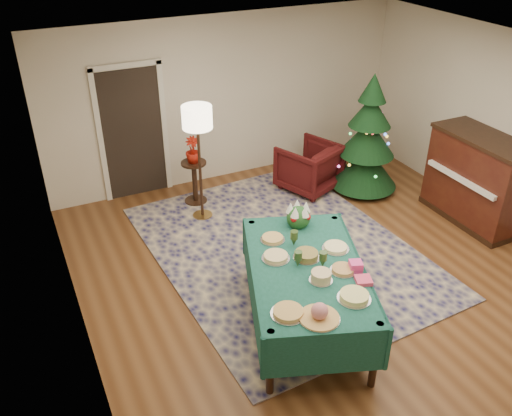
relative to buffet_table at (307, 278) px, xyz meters
name	(u,v)px	position (x,y,z in m)	size (l,w,h in m)	color
room_shell	(350,192)	(0.74, 0.38, 0.70)	(7.00, 7.00, 7.00)	#593319
doorway	(133,130)	(-0.86, 3.86, 0.44)	(1.08, 0.04, 2.16)	black
rug	(282,250)	(0.46, 1.40, -0.64)	(3.20, 4.20, 0.02)	#13134A
buffet_table	(307,278)	(0.00, 0.00, 0.00)	(1.86, 2.38, 0.81)	black
platter_0	(288,312)	(-0.55, -0.58, 0.19)	(0.34, 0.34, 0.05)	silver
platter_1	(319,313)	(-0.32, -0.76, 0.23)	(0.39, 0.39, 0.18)	silver
platter_2	(354,297)	(0.14, -0.67, 0.19)	(0.34, 0.34, 0.07)	silver
platter_3	(321,277)	(0.00, -0.28, 0.21)	(0.24, 0.24, 0.11)	silver
platter_4	(343,270)	(0.29, -0.24, 0.18)	(0.28, 0.28, 0.05)	silver
platter_5	(276,257)	(-0.24, 0.26, 0.19)	(0.31, 0.31, 0.06)	silver
platter_6	(307,255)	(0.06, 0.13, 0.20)	(0.30, 0.30, 0.08)	silver
platter_7	(336,248)	(0.44, 0.14, 0.18)	(0.30, 0.30, 0.05)	silver
platter_8	(273,239)	(-0.11, 0.60, 0.18)	(0.28, 0.28, 0.05)	silver
goblet_0	(294,238)	(0.06, 0.40, 0.26)	(0.09, 0.09, 0.19)	#2D471E
goblet_1	(323,259)	(0.14, -0.08, 0.26)	(0.09, 0.09, 0.19)	#2D471E
goblet_2	(298,259)	(-0.10, 0.04, 0.26)	(0.09, 0.09, 0.19)	#2D471E
napkin_stack	(363,280)	(0.38, -0.48, 0.18)	(0.16, 0.16, 0.04)	#E7406A
gift_box	(356,266)	(0.42, -0.28, 0.22)	(0.13, 0.13, 0.11)	#EB4195
centerpiece	(298,215)	(0.31, 0.75, 0.30)	(0.29, 0.29, 0.34)	#1E4C1E
armchair	(309,165)	(1.70, 2.80, -0.22)	(0.84, 0.79, 0.87)	#3E0D0E
floor_lamp	(197,124)	(-0.20, 2.72, 0.83)	(0.42, 0.42, 1.75)	#A57F3F
side_table	(195,183)	(-0.14, 3.18, -0.31)	(0.39, 0.39, 0.70)	black
potted_plant	(193,155)	(-0.14, 3.18, 0.16)	(0.23, 0.40, 0.23)	#9E180B
christmas_tree	(368,140)	(2.50, 2.40, 0.22)	(1.28, 1.28, 1.95)	black
piano	(477,180)	(3.40, 0.92, -0.01)	(0.73, 1.53, 1.32)	black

